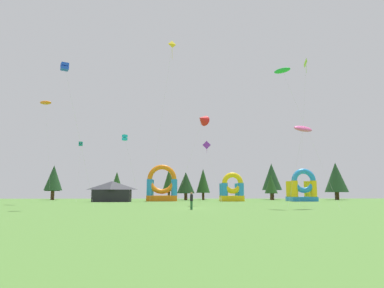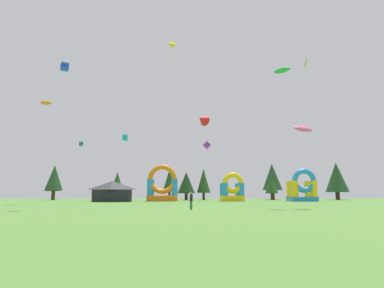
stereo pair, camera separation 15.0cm
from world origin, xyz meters
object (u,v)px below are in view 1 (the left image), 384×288
(kite_pink_parafoil, at_px, (303,129))
(person_midfield, at_px, (191,199))
(kite_purple_diamond, at_px, (207,146))
(kite_lime_diamond, at_px, (307,64))
(kite_teal_box, at_px, (81,144))
(inflatable_yellow_castle, at_px, (302,189))
(kite_green_parafoil, at_px, (282,71))
(kite_yellow_diamond, at_px, (172,47))
(kite_orange_parafoil, at_px, (46,103))
(festival_tent, at_px, (112,191))
(kite_blue_box, at_px, (65,67))
(inflatable_red_slide, at_px, (232,191))
(kite_red_delta, at_px, (202,119))
(inflatable_blue_arch, at_px, (162,188))
(kite_cyan_box, at_px, (125,138))

(kite_pink_parafoil, xyz_separation_m, person_midfield, (-13.29, -2.19, -8.17))
(kite_purple_diamond, height_order, kite_lime_diamond, kite_lime_diamond)
(kite_pink_parafoil, distance_m, kite_teal_box, 46.19)
(person_midfield, height_order, inflatable_yellow_castle, inflatable_yellow_castle)
(kite_green_parafoil, height_order, inflatable_yellow_castle, kite_green_parafoil)
(kite_purple_diamond, bearing_deg, kite_yellow_diamond, -114.19)
(kite_orange_parafoil, xyz_separation_m, person_midfield, (23.61, -18.49, -15.41))
(festival_tent, bearing_deg, kite_green_parafoil, -45.08)
(kite_blue_box, bearing_deg, inflatable_red_slide, 52.90)
(kite_red_delta, height_order, inflatable_blue_arch, kite_red_delta)
(kite_blue_box, bearing_deg, kite_pink_parafoil, 0.31)
(kite_teal_box, xyz_separation_m, inflatable_blue_arch, (16.53, 3.00, -8.88))
(kite_lime_diamond, bearing_deg, kite_red_delta, -174.79)
(kite_green_parafoil, bearing_deg, kite_teal_box, 139.47)
(kite_lime_diamond, relative_size, inflatable_red_slide, 3.77)
(kite_teal_box, xyz_separation_m, inflatable_yellow_castle, (45.62, 0.89, -9.11))
(kite_red_delta, relative_size, inflatable_red_slide, 2.25)
(kite_blue_box, relative_size, kite_pink_parafoil, 1.72)
(kite_pink_parafoil, bearing_deg, kite_red_delta, 140.60)
(kite_purple_diamond, height_order, inflatable_blue_arch, kite_purple_diamond)
(kite_cyan_box, bearing_deg, kite_orange_parafoil, -171.40)
(kite_lime_diamond, bearing_deg, kite_pink_parafoil, -114.94)
(person_midfield, distance_m, inflatable_blue_arch, 35.73)
(kite_blue_box, height_order, kite_pink_parafoil, kite_blue_box)
(kite_yellow_diamond, bearing_deg, kite_green_parafoil, -30.94)
(kite_teal_box, xyz_separation_m, kite_red_delta, (23.56, -20.80, 0.77))
(kite_green_parafoil, xyz_separation_m, festival_tent, (-26.12, 26.19, -15.07))
(inflatable_yellow_castle, bearing_deg, inflatable_blue_arch, 175.85)
(kite_red_delta, height_order, kite_lime_diamond, kite_lime_diamond)
(kite_lime_diamond, bearing_deg, festival_tent, 152.52)
(kite_purple_diamond, distance_m, kite_green_parafoil, 24.73)
(kite_purple_diamond, bearing_deg, inflatable_blue_arch, 134.69)
(kite_pink_parafoil, xyz_separation_m, kite_green_parafoil, (-1.69, 1.71, 7.79))
(kite_green_parafoil, height_order, person_midfield, kite_green_parafoil)
(kite_yellow_diamond, height_order, kite_red_delta, kite_yellow_diamond)
(kite_blue_box, height_order, kite_yellow_diamond, kite_yellow_diamond)
(kite_blue_box, height_order, inflatable_yellow_castle, kite_blue_box)
(kite_lime_diamond, height_order, inflatable_yellow_castle, kite_lime_diamond)
(kite_cyan_box, bearing_deg, person_midfield, -62.27)
(kite_red_delta, bearing_deg, festival_tent, 131.52)
(inflatable_red_slide, xyz_separation_m, festival_tent, (-24.01, -4.23, -0.07))
(kite_purple_diamond, xyz_separation_m, kite_green_parafoil, (7.90, -22.51, 6.51))
(kite_yellow_diamond, xyz_separation_m, kite_purple_diamond, (6.29, 14.01, -13.32))
(kite_yellow_diamond, relative_size, kite_lime_diamond, 1.11)
(kite_purple_diamond, bearing_deg, person_midfield, -97.97)
(kite_cyan_box, bearing_deg, kite_purple_diamond, 22.52)
(kite_orange_parafoil, bearing_deg, kite_red_delta, -15.26)
(kite_lime_diamond, height_order, festival_tent, kite_lime_diamond)
(kite_teal_box, height_order, kite_green_parafoil, kite_green_parafoil)
(kite_cyan_box, distance_m, festival_tent, 13.76)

